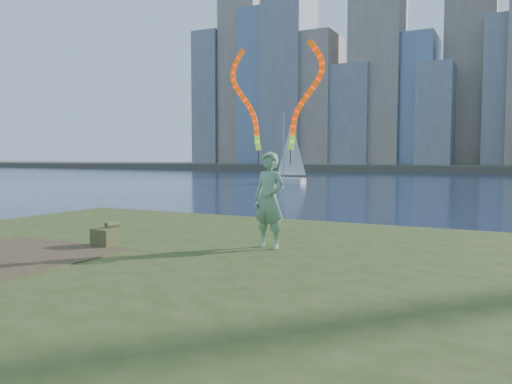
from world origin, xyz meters
The scene contains 7 objects.
ground centered at (0.00, 0.00, 0.00)m, with size 320.00×320.00×0.00m, color #19253E.
grassy_knoll centered at (0.00, -2.30, 0.34)m, with size 20.00×18.00×0.80m.
dirt_patch centered at (-2.20, -3.20, 0.81)m, with size 3.20×3.00×0.02m, color #47331E.
far_shore centered at (0.00, 95.00, 0.60)m, with size 320.00×40.00×1.20m, color #504B3B.
woman_with_ribbons centered at (1.63, -0.34, 2.19)m, with size 2.12×0.57×4.22m.
canvas_bag centered at (-1.37, -1.65, 0.99)m, with size 0.51×0.58×0.46m.
sailboat centered at (-13.88, 35.50, 1.18)m, with size 4.54×1.47×6.87m.
Camera 1 is at (5.77, -8.99, 2.56)m, focal length 35.00 mm.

